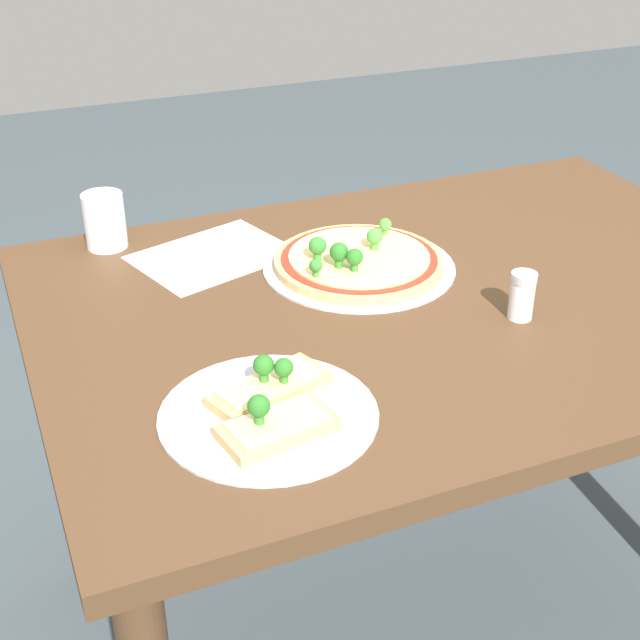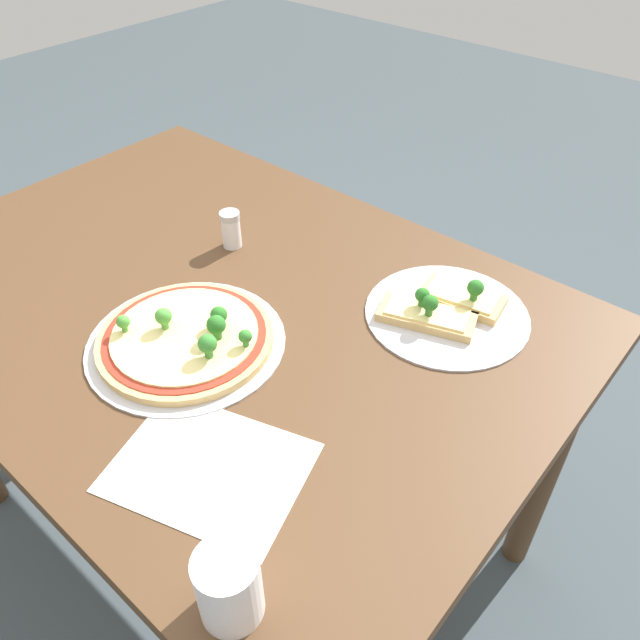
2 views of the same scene
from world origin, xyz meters
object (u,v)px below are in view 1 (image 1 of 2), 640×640
object	(u,v)px
dining_table	(424,341)
pizza_tray_slice	(271,408)
drinking_cup	(105,221)
condiment_shaker	(522,295)
pizza_tray_whole	(358,261)

from	to	relation	value
dining_table	pizza_tray_slice	xyz separation A→B (m)	(-0.36, -0.23, 0.11)
drinking_cup	condiment_shaker	distance (m)	0.74
dining_table	condiment_shaker	distance (m)	0.21
pizza_tray_whole	drinking_cup	bearing A→B (deg)	146.14
dining_table	condiment_shaker	size ratio (longest dim) A/B	16.62
dining_table	drinking_cup	xyz separation A→B (m)	(-0.45, 0.38, 0.15)
pizza_tray_whole	pizza_tray_slice	bearing A→B (deg)	-129.39
pizza_tray_slice	condiment_shaker	bearing A→B (deg)	11.94
pizza_tray_whole	condiment_shaker	world-z (taller)	condiment_shaker
pizza_tray_slice	drinking_cup	bearing A→B (deg)	98.98
pizza_tray_slice	drinking_cup	world-z (taller)	drinking_cup
dining_table	pizza_tray_whole	world-z (taller)	pizza_tray_whole
condiment_shaker	pizza_tray_slice	bearing A→B (deg)	-168.06
dining_table	pizza_tray_whole	xyz separation A→B (m)	(-0.07, 0.12, 0.11)
drinking_cup	dining_table	bearing A→B (deg)	-39.84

